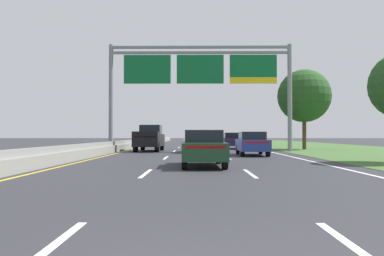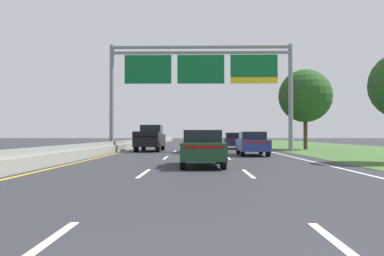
% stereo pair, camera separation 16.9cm
% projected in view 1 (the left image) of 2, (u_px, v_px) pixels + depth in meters
% --- Properties ---
extents(ground_plane, '(220.00, 220.00, 0.00)m').
position_uv_depth(ground_plane, '(196.00, 148.00, 37.88)').
color(ground_plane, '#2B2B30').
extents(lane_striping, '(11.96, 106.00, 0.01)m').
position_uv_depth(lane_striping, '(196.00, 148.00, 37.42)').
color(lane_striping, white).
rests_on(lane_striping, ground).
extents(grass_verge_right, '(14.00, 110.00, 0.02)m').
position_uv_depth(grass_verge_right, '(336.00, 148.00, 37.75)').
color(grass_verge_right, '#3D602D').
rests_on(grass_verge_right, ground).
extents(median_barrier_concrete, '(0.60, 110.00, 0.85)m').
position_uv_depth(median_barrier_concrete, '(131.00, 145.00, 37.94)').
color(median_barrier_concrete, gray).
rests_on(median_barrier_concrete, ground).
extents(overhead_sign_gantry, '(15.06, 0.42, 8.80)m').
position_uv_depth(overhead_sign_gantry, '(200.00, 75.00, 30.94)').
color(overhead_sign_gantry, gray).
rests_on(overhead_sign_gantry, ground).
extents(pickup_truck_black, '(2.09, 5.43, 2.20)m').
position_uv_depth(pickup_truck_black, '(150.00, 138.00, 31.54)').
color(pickup_truck_black, black).
rests_on(pickup_truck_black, ground).
extents(car_white_centre_lane_sedan, '(1.93, 4.45, 1.57)m').
position_uv_depth(car_white_centre_lane_sedan, '(196.00, 142.00, 29.22)').
color(car_white_centre_lane_sedan, silver).
rests_on(car_white_centre_lane_sedan, ground).
extents(car_navy_right_lane_sedan, '(1.90, 4.43, 1.57)m').
position_uv_depth(car_navy_right_lane_sedan, '(233.00, 140.00, 36.84)').
color(car_navy_right_lane_sedan, '#161E47').
rests_on(car_navy_right_lane_sedan, ground).
extents(car_blue_right_lane_sedan, '(1.89, 4.43, 1.57)m').
position_uv_depth(car_blue_right_lane_sedan, '(252.00, 143.00, 25.11)').
color(car_blue_right_lane_sedan, navy).
rests_on(car_blue_right_lane_sedan, ground).
extents(car_darkgreen_centre_lane_sedan, '(1.94, 4.45, 1.57)m').
position_uv_depth(car_darkgreen_centre_lane_sedan, '(203.00, 147.00, 16.44)').
color(car_darkgreen_centre_lane_sedan, '#193D23').
rests_on(car_darkgreen_centre_lane_sedan, ground).
extents(roadside_tree_mid, '(4.89, 4.89, 7.42)m').
position_uv_depth(roadside_tree_mid, '(304.00, 96.00, 34.94)').
color(roadside_tree_mid, '#4C3823').
rests_on(roadside_tree_mid, ground).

